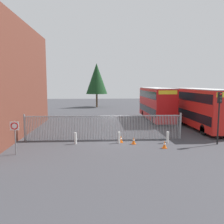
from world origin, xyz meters
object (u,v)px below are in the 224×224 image
(traffic_cone_near_kerb, at_px, (165,145))
(traffic_cone_by_gate, at_px, (121,139))
(traffic_cone_mid_forecourt, at_px, (134,141))
(bollard_center_front, at_px, (119,138))
(speed_limit_sign_post, at_px, (15,130))
(traffic_light_kerbside, at_px, (219,108))
(bollard_near_right, at_px, (168,137))
(double_decker_bus_near_gate, at_px, (201,107))
(bollard_near_left, at_px, (76,138))
(double_decker_bus_behind_fence_left, at_px, (156,103))

(traffic_cone_near_kerb, bearing_deg, traffic_cone_by_gate, 148.34)
(traffic_cone_by_gate, height_order, traffic_cone_mid_forecourt, same)
(bollard_center_front, height_order, speed_limit_sign_post, speed_limit_sign_post)
(speed_limit_sign_post, xyz_separation_m, traffic_light_kerbside, (15.57, 1.93, 1.21))
(bollard_near_right, relative_size, traffic_light_kerbside, 0.22)
(traffic_cone_near_kerb, height_order, speed_limit_sign_post, speed_limit_sign_post)
(double_decker_bus_near_gate, xyz_separation_m, traffic_cone_near_kerb, (-6.19, -7.75, -2.13))
(bollard_near_left, height_order, bollard_near_right, same)
(speed_limit_sign_post, relative_size, traffic_light_kerbside, 0.56)
(bollard_center_front, height_order, bollard_near_right, same)
(bollard_near_left, height_order, traffic_light_kerbside, traffic_light_kerbside)
(bollard_center_front, height_order, traffic_light_kerbside, traffic_light_kerbside)
(bollard_center_front, distance_m, bollard_near_right, 4.10)
(traffic_cone_mid_forecourt, bearing_deg, traffic_cone_near_kerb, -32.23)
(traffic_cone_mid_forecourt, height_order, traffic_cone_near_kerb, same)
(bollard_near_right, bearing_deg, double_decker_bus_behind_fence_left, 80.86)
(speed_limit_sign_post, bearing_deg, bollard_center_front, 20.34)
(traffic_cone_mid_forecourt, bearing_deg, speed_limit_sign_post, -164.63)
(double_decker_bus_behind_fence_left, distance_m, traffic_light_kerbside, 13.07)
(bollard_center_front, relative_size, speed_limit_sign_post, 0.40)
(double_decker_bus_behind_fence_left, bearing_deg, speed_limit_sign_post, -132.48)
(bollard_near_left, bearing_deg, bollard_near_right, -0.23)
(traffic_cone_by_gate, relative_size, traffic_light_kerbside, 0.14)
(double_decker_bus_near_gate, height_order, traffic_cone_mid_forecourt, double_decker_bus_near_gate)
(bollard_near_right, xyz_separation_m, traffic_cone_near_kerb, (-0.72, -1.66, -0.19))
(traffic_cone_near_kerb, bearing_deg, bollard_near_right, 66.48)
(traffic_cone_mid_forecourt, distance_m, traffic_light_kerbside, 7.39)
(double_decker_bus_near_gate, bearing_deg, bollard_near_left, -155.34)
(double_decker_bus_near_gate, height_order, double_decker_bus_behind_fence_left, same)
(traffic_cone_mid_forecourt, distance_m, traffic_cone_near_kerb, 2.59)
(bollard_near_right, distance_m, traffic_cone_mid_forecourt, 2.94)
(double_decker_bus_behind_fence_left, relative_size, bollard_near_left, 11.38)
(double_decker_bus_near_gate, relative_size, traffic_cone_by_gate, 18.32)
(traffic_cone_by_gate, bearing_deg, double_decker_bus_behind_fence_left, 63.61)
(traffic_cone_by_gate, height_order, traffic_cone_near_kerb, same)
(bollard_center_front, xyz_separation_m, speed_limit_sign_post, (-7.52, -2.79, 1.30))
(double_decker_bus_behind_fence_left, bearing_deg, traffic_light_kerbside, -81.23)
(bollard_near_right, bearing_deg, double_decker_bus_near_gate, 48.05)
(double_decker_bus_near_gate, relative_size, traffic_cone_mid_forecourt, 18.32)
(double_decker_bus_near_gate, bearing_deg, double_decker_bus_behind_fence_left, 120.06)
(bollard_near_left, bearing_deg, bollard_center_front, 1.31)
(double_decker_bus_behind_fence_left, relative_size, traffic_cone_near_kerb, 18.32)
(bollard_near_left, bearing_deg, speed_limit_sign_post, -145.32)
(double_decker_bus_near_gate, distance_m, bollard_near_left, 14.64)
(traffic_cone_near_kerb, bearing_deg, bollard_near_left, 166.37)
(double_decker_bus_behind_fence_left, distance_m, bollard_near_left, 15.63)
(traffic_light_kerbside, bearing_deg, double_decker_bus_near_gate, 77.42)
(double_decker_bus_behind_fence_left, relative_size, bollard_near_right, 11.38)
(traffic_light_kerbside, bearing_deg, bollard_near_right, 169.24)
(double_decker_bus_behind_fence_left, height_order, speed_limit_sign_post, double_decker_bus_behind_fence_left)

